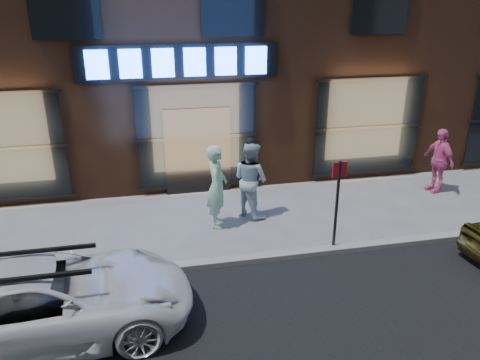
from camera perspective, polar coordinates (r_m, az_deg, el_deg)
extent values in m
plane|color=slate|center=(9.83, -2.10, -10.23)|extent=(90.00, 90.00, 0.00)
cube|color=gray|center=(9.80, -2.11, -9.93)|extent=(60.00, 0.25, 0.12)
cube|color=#54301E|center=(16.29, -7.53, 20.82)|extent=(30.00, 8.00, 10.00)
cube|color=black|center=(12.33, -7.48, 14.07)|extent=(5.20, 0.06, 0.90)
cube|color=black|center=(12.87, -5.18, 3.50)|extent=(1.80, 0.10, 2.40)
cube|color=#FFBF72|center=(12.81, -5.27, 5.28)|extent=(3.00, 0.04, 2.60)
cube|color=black|center=(12.77, -5.25, 5.23)|extent=(3.20, 0.06, 2.80)
cube|color=#FFBF72|center=(14.24, 15.25, 6.28)|extent=(3.00, 0.04, 2.60)
cube|color=black|center=(14.20, 15.32, 6.24)|extent=(3.20, 0.06, 2.80)
cube|color=black|center=(12.29, -20.73, 19.48)|extent=(1.60, 0.06, 1.60)
cube|color=black|center=(12.41, -0.91, 20.77)|extent=(1.60, 0.06, 1.60)
cube|color=black|center=(13.74, 16.79, 20.02)|extent=(1.60, 0.06, 1.60)
cube|color=#2659FF|center=(12.26, -17.05, 13.29)|extent=(0.55, 0.12, 0.70)
cube|color=#2659FF|center=(12.22, -13.22, 13.63)|extent=(0.55, 0.12, 0.70)
cube|color=#2659FF|center=(12.23, -9.37, 13.91)|extent=(0.55, 0.12, 0.70)
cube|color=#2659FF|center=(12.30, -5.54, 14.13)|extent=(0.55, 0.12, 0.70)
cube|color=#2659FF|center=(12.41, -1.75, 14.28)|extent=(0.55, 0.12, 0.70)
cube|color=#2659FF|center=(12.58, 1.95, 14.38)|extent=(0.55, 0.12, 0.70)
imported|color=#B0E7BC|center=(10.97, -2.84, -0.79)|extent=(0.63, 0.82, 2.01)
imported|color=silver|center=(11.50, 1.31, 0.09)|extent=(1.12, 1.18, 1.93)
imported|color=pink|center=(14.12, 23.04, 2.23)|extent=(0.59, 1.12, 1.82)
imported|color=white|center=(8.30, -22.48, -13.45)|extent=(4.84, 2.58, 1.29)
cylinder|color=#262628|center=(10.08, 11.68, -3.25)|extent=(0.07, 0.07, 2.05)
cube|color=red|center=(9.76, 12.05, 1.24)|extent=(0.33, 0.07, 0.33)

